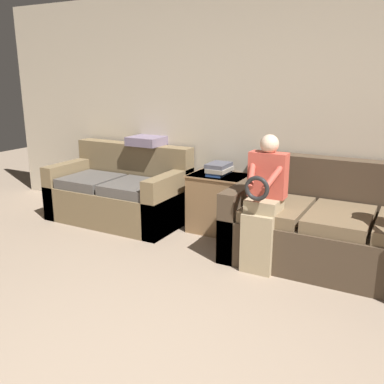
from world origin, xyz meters
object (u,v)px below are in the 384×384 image
at_px(couch_side, 120,194).
at_px(book_stack, 219,169).
at_px(throw_pillow, 148,141).
at_px(child_left_seated, 264,199).
at_px(couch_main, 341,231).
at_px(side_shelf, 219,203).

relative_size(couch_side, book_stack, 5.02).
bearing_deg(throw_pillow, child_left_seated, -23.99).
height_order(couch_main, side_shelf, couch_main).
bearing_deg(child_left_seated, side_shelf, 137.99).
distance_m(couch_side, book_stack, 1.27).
bearing_deg(book_stack, child_left_seated, -42.22).
height_order(couch_side, side_shelf, couch_side).
distance_m(couch_main, child_left_seated, 0.80).
bearing_deg(child_left_seated, couch_side, 166.16).
bearing_deg(couch_side, throw_pillow, 53.11).
xyz_separation_m(couch_side, side_shelf, (1.20, 0.18, 0.01)).
distance_m(side_shelf, book_stack, 0.37).
height_order(couch_side, book_stack, couch_side).
bearing_deg(side_shelf, couch_main, -9.96).
bearing_deg(child_left_seated, throw_pillow, 156.01).
distance_m(child_left_seated, throw_pillow, 1.89).
distance_m(book_stack, throw_pillow, 1.01).
xyz_separation_m(child_left_seated, book_stack, (-0.73, 0.67, 0.06)).
bearing_deg(throw_pillow, book_stack, -5.56).
distance_m(couch_side, side_shelf, 1.21).
height_order(side_shelf, book_stack, book_stack).
xyz_separation_m(couch_main, side_shelf, (-1.33, 0.23, 0.01)).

